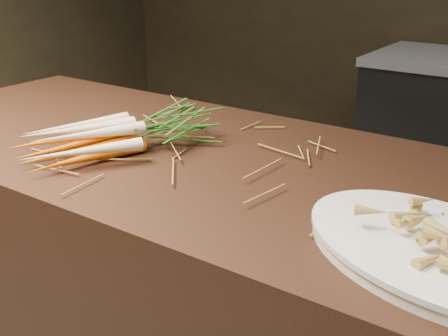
% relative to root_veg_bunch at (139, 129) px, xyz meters
% --- Properties ---
extents(straw_bedding, '(1.40, 0.60, 0.02)m').
position_rel_root_veg_bunch_xyz_m(straw_bedding, '(0.45, 0.05, -0.03)').
color(straw_bedding, olive).
rests_on(straw_bedding, main_counter).
extents(root_veg_bunch, '(0.29, 0.49, 0.09)m').
position_rel_root_veg_bunch_xyz_m(root_veg_bunch, '(0.00, 0.00, 0.00)').
color(root_veg_bunch, '#C15400').
rests_on(root_veg_bunch, main_counter).
extents(serving_platter, '(0.48, 0.40, 0.02)m').
position_rel_root_veg_bunch_xyz_m(serving_platter, '(0.67, -0.11, -0.03)').
color(serving_platter, white).
rests_on(serving_platter, main_counter).
extents(roasted_veg_heap, '(0.24, 0.21, 0.05)m').
position_rel_root_veg_bunch_xyz_m(roasted_veg_heap, '(0.67, -0.11, 0.00)').
color(roasted_veg_heap, '#A07437').
rests_on(roasted_veg_heap, serving_platter).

